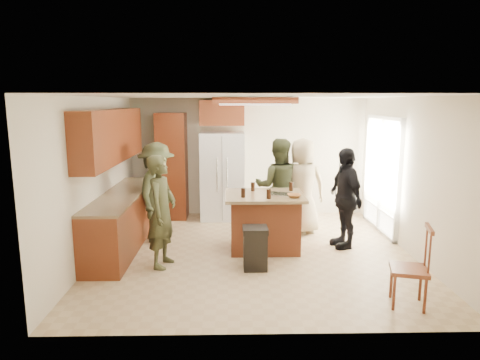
{
  "coord_description": "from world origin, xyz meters",
  "views": [
    {
      "loc": [
        -0.37,
        -6.64,
        2.42
      ],
      "look_at": [
        -0.22,
        0.28,
        1.15
      ],
      "focal_mm": 32.0,
      "sensor_mm": 36.0,
      "label": 1
    }
  ],
  "objects_px": {
    "person_counter": "(157,193)",
    "trash_bin": "(255,248)",
    "person_behind_left": "(278,187)",
    "person_side_right": "(345,198)",
    "kitchen_island": "(264,221)",
    "refrigerator": "(222,176)",
    "person_front_left": "(162,211)",
    "person_behind_right": "(302,186)",
    "spindle_chair": "(411,270)"
  },
  "relations": [
    {
      "from": "person_counter",
      "to": "refrigerator",
      "type": "bearing_deg",
      "value": -29.05
    },
    {
      "from": "trash_bin",
      "to": "spindle_chair",
      "type": "relative_size",
      "value": 0.63
    },
    {
      "from": "person_counter",
      "to": "refrigerator",
      "type": "xyz_separation_m",
      "value": [
        1.11,
        1.49,
        0.03
      ]
    },
    {
      "from": "person_counter",
      "to": "spindle_chair",
      "type": "bearing_deg",
      "value": -118.75
    },
    {
      "from": "person_front_left",
      "to": "trash_bin",
      "type": "distance_m",
      "value": 1.47
    },
    {
      "from": "person_behind_left",
      "to": "trash_bin",
      "type": "relative_size",
      "value": 2.81
    },
    {
      "from": "person_behind_right",
      "to": "trash_bin",
      "type": "bearing_deg",
      "value": 57.85
    },
    {
      "from": "person_front_left",
      "to": "spindle_chair",
      "type": "relative_size",
      "value": 1.68
    },
    {
      "from": "person_side_right",
      "to": "person_counter",
      "type": "bearing_deg",
      "value": -107.88
    },
    {
      "from": "person_behind_left",
      "to": "spindle_chair",
      "type": "relative_size",
      "value": 1.78
    },
    {
      "from": "person_side_right",
      "to": "kitchen_island",
      "type": "xyz_separation_m",
      "value": [
        -1.35,
        -0.08,
        -0.37
      ]
    },
    {
      "from": "person_behind_left",
      "to": "person_counter",
      "type": "xyz_separation_m",
      "value": [
        -2.15,
        -0.4,
        -0.02
      ]
    },
    {
      "from": "person_front_left",
      "to": "person_behind_right",
      "type": "distance_m",
      "value": 2.82
    },
    {
      "from": "person_front_left",
      "to": "person_side_right",
      "type": "bearing_deg",
      "value": -61.92
    },
    {
      "from": "person_behind_left",
      "to": "kitchen_island",
      "type": "distance_m",
      "value": 0.99
    },
    {
      "from": "kitchen_island",
      "to": "spindle_chair",
      "type": "distance_m",
      "value": 2.61
    },
    {
      "from": "person_behind_left",
      "to": "kitchen_island",
      "type": "relative_size",
      "value": 1.38
    },
    {
      "from": "person_counter",
      "to": "trash_bin",
      "type": "relative_size",
      "value": 2.77
    },
    {
      "from": "person_behind_right",
      "to": "kitchen_island",
      "type": "distance_m",
      "value": 1.23
    },
    {
      "from": "trash_bin",
      "to": "person_side_right",
      "type": "bearing_deg",
      "value": 31.53
    },
    {
      "from": "person_side_right",
      "to": "trash_bin",
      "type": "bearing_deg",
      "value": -69.84
    },
    {
      "from": "person_behind_left",
      "to": "refrigerator",
      "type": "xyz_separation_m",
      "value": [
        -1.04,
        1.09,
        0.01
      ]
    },
    {
      "from": "person_counter",
      "to": "spindle_chair",
      "type": "relative_size",
      "value": 1.75
    },
    {
      "from": "person_front_left",
      "to": "spindle_chair",
      "type": "xyz_separation_m",
      "value": [
        3.15,
        -1.35,
        -0.38
      ]
    },
    {
      "from": "person_behind_right",
      "to": "person_front_left",
      "type": "bearing_deg",
      "value": 31.12
    },
    {
      "from": "person_behind_right",
      "to": "spindle_chair",
      "type": "distance_m",
      "value": 3.08
    },
    {
      "from": "person_counter",
      "to": "trash_bin",
      "type": "bearing_deg",
      "value": -121.24
    },
    {
      "from": "person_front_left",
      "to": "spindle_chair",
      "type": "height_order",
      "value": "person_front_left"
    },
    {
      "from": "person_behind_right",
      "to": "spindle_chair",
      "type": "height_order",
      "value": "person_behind_right"
    },
    {
      "from": "kitchen_island",
      "to": "person_side_right",
      "type": "bearing_deg",
      "value": 3.54
    },
    {
      "from": "kitchen_island",
      "to": "spindle_chair",
      "type": "relative_size",
      "value": 1.29
    },
    {
      "from": "person_counter",
      "to": "refrigerator",
      "type": "distance_m",
      "value": 1.86
    },
    {
      "from": "person_behind_left",
      "to": "trash_bin",
      "type": "distance_m",
      "value": 1.88
    },
    {
      "from": "kitchen_island",
      "to": "trash_bin",
      "type": "height_order",
      "value": "kitchen_island"
    },
    {
      "from": "person_counter",
      "to": "spindle_chair",
      "type": "xyz_separation_m",
      "value": [
        3.42,
        -2.52,
        -0.42
      ]
    },
    {
      "from": "person_behind_right",
      "to": "spindle_chair",
      "type": "xyz_separation_m",
      "value": [
        0.83,
        -2.94,
        -0.43
      ]
    },
    {
      "from": "person_counter",
      "to": "kitchen_island",
      "type": "relative_size",
      "value": 1.36
    },
    {
      "from": "refrigerator",
      "to": "trash_bin",
      "type": "relative_size",
      "value": 2.86
    },
    {
      "from": "spindle_chair",
      "to": "trash_bin",
      "type": "bearing_deg",
      "value": 146.09
    },
    {
      "from": "person_behind_right",
      "to": "refrigerator",
      "type": "xyz_separation_m",
      "value": [
        -1.49,
        1.07,
        0.01
      ]
    },
    {
      "from": "person_counter",
      "to": "person_side_right",
      "type": "bearing_deg",
      "value": -88.92
    },
    {
      "from": "person_behind_right",
      "to": "person_side_right",
      "type": "height_order",
      "value": "person_behind_right"
    },
    {
      "from": "person_side_right",
      "to": "kitchen_island",
      "type": "bearing_deg",
      "value": -97.83
    },
    {
      "from": "person_behind_right",
      "to": "spindle_chair",
      "type": "bearing_deg",
      "value": 102.44
    },
    {
      "from": "person_behind_right",
      "to": "trash_bin",
      "type": "relative_size",
      "value": 2.82
    },
    {
      "from": "person_side_right",
      "to": "kitchen_island",
      "type": "distance_m",
      "value": 1.4
    },
    {
      "from": "person_behind_left",
      "to": "refrigerator",
      "type": "distance_m",
      "value": 1.51
    },
    {
      "from": "person_behind_right",
      "to": "refrigerator",
      "type": "height_order",
      "value": "refrigerator"
    },
    {
      "from": "person_behind_right",
      "to": "kitchen_island",
      "type": "height_order",
      "value": "person_behind_right"
    },
    {
      "from": "person_behind_left",
      "to": "person_counter",
      "type": "distance_m",
      "value": 2.19
    }
  ]
}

